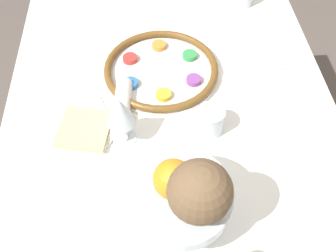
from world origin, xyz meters
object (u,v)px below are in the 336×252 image
napkin_roll (122,108)px  bread_plate (85,130)px  coconut (200,192)px  fruit_stand (178,198)px  cup_mid (210,121)px  orange_fruit (173,179)px  wine_glass (121,112)px  seder_plate (161,70)px

napkin_roll → bread_plate: bearing=-60.6°
napkin_roll → coconut: bearing=23.9°
fruit_stand → coconut: coconut is taller
fruit_stand → cup_mid: (-0.23, 0.10, -0.06)m
orange_fruit → bread_plate: orange_fruit is taller
fruit_stand → orange_fruit: size_ratio=2.78×
wine_glass → bread_plate: bearing=-106.5°
fruit_stand → orange_fruit: bearing=-124.6°
wine_glass → coconut: bearing=29.6°
cup_mid → napkin_roll: bearing=-107.2°
cup_mid → wine_glass: bearing=-86.3°
fruit_stand → napkin_roll: fruit_stand is taller
cup_mid → seder_plate: bearing=-152.8°
coconut → bread_plate: size_ratio=0.77×
coconut → cup_mid: (-0.27, 0.07, -0.14)m
fruit_stand → coconut: (0.03, 0.03, 0.08)m
orange_fruit → cup_mid: orange_fruit is taller
napkin_roll → wine_glass: bearing=3.2°
orange_fruit → coconut: size_ratio=0.65×
orange_fruit → napkin_roll: (-0.29, -0.11, -0.13)m
wine_glass → cup_mid: (-0.01, 0.21, -0.07)m
fruit_stand → bread_plate: bearing=-140.1°
seder_plate → cup_mid: (0.21, 0.11, 0.02)m
bread_plate → coconut: bearing=40.5°
orange_fruit → cup_mid: (-0.23, 0.11, -0.12)m
seder_plate → coconut: bearing=4.6°
fruit_stand → coconut: bearing=44.9°
fruit_stand → cup_mid: 0.26m
fruit_stand → napkin_roll: size_ratio=1.16×
coconut → napkin_roll: 0.40m
coconut → wine_glass: bearing=-150.4°
bread_plate → napkin_roll: size_ratio=0.84×
coconut → napkin_roll: coconut is taller
seder_plate → coconut: coconut is taller
orange_fruit → napkin_roll: orange_fruit is taller
napkin_roll → cup_mid: (0.07, 0.22, 0.01)m
coconut → bread_plate: 0.41m
wine_glass → coconut: size_ratio=1.23×
orange_fruit → bread_plate: size_ratio=0.50×
wine_glass → napkin_roll: size_ratio=0.79×
orange_fruit → bread_plate: bearing=-140.6°
fruit_stand → orange_fruit: (-0.01, -0.01, 0.06)m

